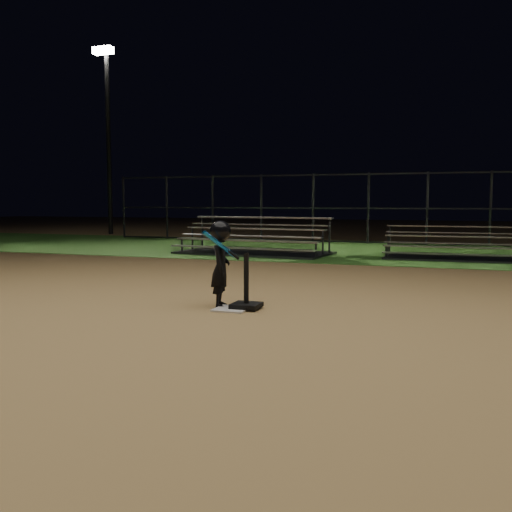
# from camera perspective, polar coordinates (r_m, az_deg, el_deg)

# --- Properties ---
(ground) EXTENTS (80.00, 80.00, 0.00)m
(ground) POSITION_cam_1_polar(r_m,az_deg,el_deg) (7.67, -2.48, -5.52)
(ground) COLOR #AD874E
(ground) RESTS_ON ground
(grass_strip) EXTENTS (60.00, 8.00, 0.01)m
(grass_strip) POSITION_cam_1_polar(r_m,az_deg,el_deg) (17.28, 9.93, 0.59)
(grass_strip) COLOR #2E5F1E
(grass_strip) RESTS_ON ground
(home_plate) EXTENTS (0.45, 0.45, 0.02)m
(home_plate) POSITION_cam_1_polar(r_m,az_deg,el_deg) (7.67, -2.48, -5.43)
(home_plate) COLOR beige
(home_plate) RESTS_ON ground
(batting_tee) EXTENTS (0.38, 0.38, 0.76)m
(batting_tee) POSITION_cam_1_polar(r_m,az_deg,el_deg) (7.69, -1.00, -4.27)
(batting_tee) COLOR black
(batting_tee) RESTS_ON home_plate
(child_batter) EXTENTS (0.45, 0.62, 1.22)m
(child_batter) POSITION_cam_1_polar(r_m,az_deg,el_deg) (7.84, -3.64, -0.52)
(child_batter) COLOR black
(child_batter) RESTS_ON ground
(bleacher_left) EXTENTS (4.43, 2.46, 1.04)m
(bleacher_left) POSITION_cam_1_polar(r_m,az_deg,el_deg) (15.82, -0.25, 0.98)
(bleacher_left) COLOR silver
(bleacher_left) RESTS_ON ground
(bleacher_right) EXTENTS (3.46, 1.71, 0.84)m
(bleacher_right) POSITION_cam_1_polar(r_m,az_deg,el_deg) (15.26, 19.50, 0.34)
(bleacher_right) COLOR #A4A3A8
(bleacher_right) RESTS_ON ground
(backstop_fence) EXTENTS (20.08, 0.08, 2.50)m
(backstop_fence) POSITION_cam_1_polar(r_m,az_deg,el_deg) (20.19, 11.39, 4.80)
(backstop_fence) COLOR #38383D
(backstop_fence) RESTS_ON ground
(light_pole_left) EXTENTS (0.90, 0.53, 8.30)m
(light_pole_left) POSITION_cam_1_polar(r_m,az_deg,el_deg) (26.69, -14.94, 12.83)
(light_pole_left) COLOR #2D2D30
(light_pole_left) RESTS_ON ground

